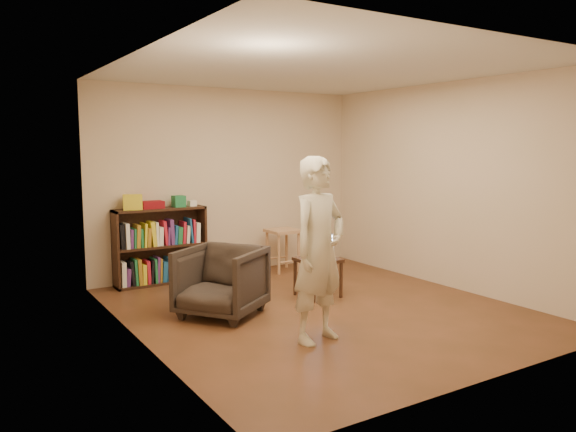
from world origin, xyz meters
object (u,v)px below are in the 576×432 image
laptop (320,252)px  person (319,250)px  stool (283,237)px  bookshelf (160,250)px  side_table (318,265)px  armchair (221,281)px

laptop → person: (-0.93, -1.30, 0.33)m
stool → laptop: laptop is taller
stool → laptop: 1.41m
stool → person: (-1.25, -2.68, 0.36)m
stool → bookshelf: bearing=172.5°
side_table → laptop: laptop is taller
side_table → person: 1.61m
armchair → laptop: size_ratio=1.72×
stool → person: 2.98m
bookshelf → laptop: size_ratio=2.53×
stool → side_table: size_ratio=1.31×
stool → person: person is taller
bookshelf → armchair: size_ratio=1.47×
bookshelf → stool: bearing=-7.5°
bookshelf → person: 2.98m
bookshelf → laptop: (1.43, -1.61, 0.09)m
side_table → person: person is taller
stool → side_table: (-0.37, -1.41, -0.10)m
armchair → person: size_ratio=0.48×
stool → side_table: stool is taller
bookshelf → stool: size_ratio=1.97×
armchair → person: (0.44, -1.18, 0.48)m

